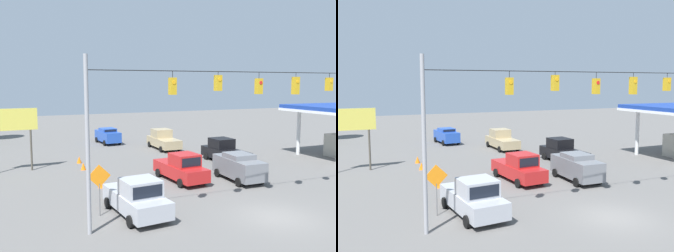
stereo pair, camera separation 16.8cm
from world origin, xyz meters
The scene contains 15 objects.
ground_plane centered at (0.00, 0.00, 0.00)m, with size 140.00×140.00×0.00m, color #605E5B.
overhead_signal_span centered at (-0.02, -1.85, 5.53)m, with size 19.57×0.38×8.52m.
pickup_truck_silver_parked_shoulder centered at (6.76, -3.38, 0.98)m, with size 2.59×5.31×2.12m.
pickup_truck_black_oncoming_far centered at (-5.10, -13.23, 0.98)m, with size 2.25×5.52×2.12m.
sedan_blue_withflow_deep centered at (1.93, -27.78, 0.96)m, with size 2.31×4.58×1.83m.
pickup_truck_red_withflow_mid centered at (1.42, -8.83, 0.98)m, with size 2.41×5.37×2.12m.
sedan_grey_crossing_near centered at (-2.55, -7.27, 1.06)m, with size 2.23×4.66×2.03m.
pickup_truck_tan_oncoming_deep centered at (-2.69, -21.81, 0.98)m, with size 2.30×5.36×2.12m.
traffic_cone_nearest centered at (7.38, -6.50, 0.31)m, with size 0.44×0.44×0.61m, color orange.
traffic_cone_second centered at (7.26, -9.45, 0.31)m, with size 0.44×0.44×0.61m, color orange.
traffic_cone_third centered at (7.22, -12.20, 0.31)m, with size 0.44×0.44×0.61m, color orange.
traffic_cone_fourth centered at (7.32, -15.32, 0.31)m, with size 0.44×0.44×0.61m, color orange.
traffic_cone_fifth centered at (7.14, -18.07, 0.31)m, with size 0.44×0.44×0.61m, color orange.
roadside_billboard centered at (12.56, -16.91, 3.81)m, with size 3.81×0.16×5.15m.
work_zone_sign centered at (8.65, -4.09, 1.99)m, with size 1.27×0.06×2.84m.
Camera 2 is at (13.07, 15.46, 7.21)m, focal length 40.00 mm.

